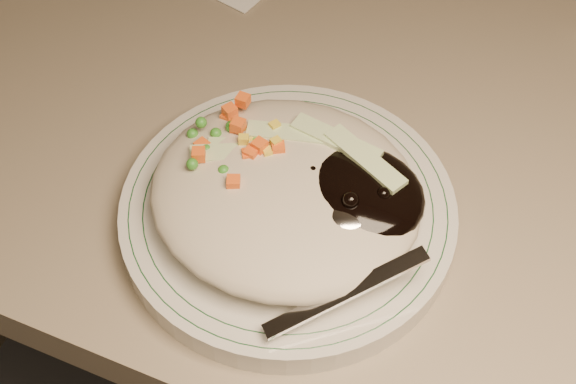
% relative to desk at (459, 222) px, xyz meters
% --- Properties ---
extents(desk, '(1.40, 0.70, 0.74)m').
position_rel_desk_xyz_m(desk, '(0.00, 0.00, 0.00)').
color(desk, '#80725D').
rests_on(desk, ground).
extents(plate, '(0.24, 0.24, 0.02)m').
position_rel_desk_xyz_m(plate, '(-0.11, -0.20, 0.21)').
color(plate, silver).
rests_on(plate, desk).
extents(plate_rim, '(0.23, 0.23, 0.00)m').
position_rel_desk_xyz_m(plate_rim, '(-0.11, -0.20, 0.22)').
color(plate_rim, '#144723').
rests_on(plate_rim, plate).
extents(meal, '(0.21, 0.19, 0.05)m').
position_rel_desk_xyz_m(meal, '(-0.11, -0.20, 0.24)').
color(meal, '#B5AA93').
rests_on(meal, plate).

